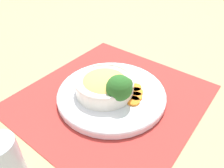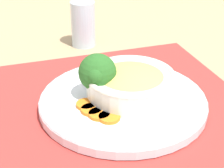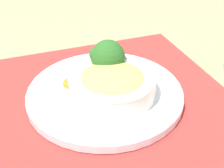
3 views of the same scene
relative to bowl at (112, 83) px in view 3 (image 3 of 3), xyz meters
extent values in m
plane|color=tan|center=(-0.01, 0.02, -0.05)|extent=(4.00, 4.00, 0.00)
cube|color=#B2332D|center=(-0.01, 0.02, -0.04)|extent=(0.51, 0.48, 0.00)
cylinder|color=silver|center=(-0.01, 0.02, -0.03)|extent=(0.31, 0.31, 0.02)
torus|color=silver|center=(-0.01, 0.02, -0.03)|extent=(0.31, 0.31, 0.01)
cylinder|color=silver|center=(0.00, 0.00, -0.01)|extent=(0.16, 0.16, 0.04)
torus|color=silver|center=(0.00, 0.00, 0.01)|extent=(0.17, 0.17, 0.01)
ellipsoid|color=#E0B75B|center=(0.00, 0.00, 0.00)|extent=(0.14, 0.14, 0.04)
cylinder|color=#84AD5B|center=(0.01, 0.06, -0.01)|extent=(0.03, 0.03, 0.02)
sphere|color=#286023|center=(0.01, 0.06, 0.02)|extent=(0.07, 0.07, 0.07)
sphere|color=#286023|center=(-0.01, 0.07, 0.03)|extent=(0.03, 0.03, 0.03)
sphere|color=#286023|center=(0.03, 0.05, 0.03)|extent=(0.03, 0.03, 0.03)
cylinder|color=orange|center=(-0.01, 0.09, -0.02)|extent=(0.04, 0.04, 0.01)
cylinder|color=orange|center=(-0.03, 0.08, -0.02)|extent=(0.04, 0.04, 0.01)
cylinder|color=orange|center=(-0.05, 0.07, -0.02)|extent=(0.04, 0.04, 0.01)
cylinder|color=orange|center=(-0.07, 0.06, -0.02)|extent=(0.04, 0.04, 0.01)
camera|label=1|loc=(0.36, 0.32, 0.37)|focal=35.00mm
camera|label=2|loc=(-0.57, 0.21, 0.33)|focal=60.00mm
camera|label=3|loc=(-0.16, -0.46, 0.33)|focal=50.00mm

